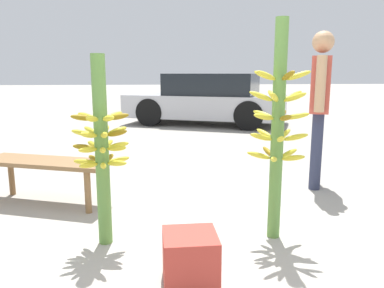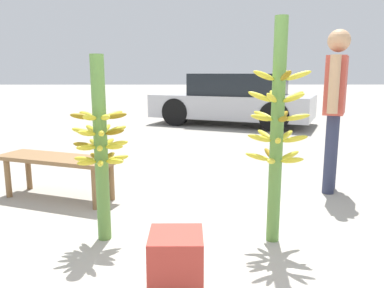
# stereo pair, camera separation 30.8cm
# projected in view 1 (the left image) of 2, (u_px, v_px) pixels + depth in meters

# --- Properties ---
(ground_plane) EXTENTS (80.00, 80.00, 0.00)m
(ground_plane) POSITION_uv_depth(u_px,v_px,m) (199.00, 269.00, 2.51)
(ground_plane) COLOR #9E998E
(banana_stalk_left) EXTENTS (0.43, 0.43, 1.43)m
(banana_stalk_left) POSITION_uv_depth(u_px,v_px,m) (102.00, 148.00, 2.77)
(banana_stalk_left) COLOR #5B8C3D
(banana_stalk_left) RESTS_ON ground_plane
(banana_stalk_center) EXTENTS (0.46, 0.47, 1.69)m
(banana_stalk_center) POSITION_uv_depth(u_px,v_px,m) (278.00, 127.00, 2.85)
(banana_stalk_center) COLOR #5B8C3D
(banana_stalk_center) RESTS_ON ground_plane
(vendor_person) EXTENTS (0.38, 0.64, 1.74)m
(vendor_person) POSITION_uv_depth(u_px,v_px,m) (320.00, 96.00, 4.14)
(vendor_person) COLOR #2D334C
(vendor_person) RESTS_ON ground_plane
(market_bench) EXTENTS (1.37, 0.84, 0.45)m
(market_bench) POSITION_uv_depth(u_px,v_px,m) (46.00, 167.00, 3.72)
(market_bench) COLOR olive
(market_bench) RESTS_ON ground_plane
(parked_car) EXTENTS (4.33, 3.21, 1.28)m
(parked_car) POSITION_uv_depth(u_px,v_px,m) (208.00, 99.00, 9.56)
(parked_car) COLOR #B7B7BC
(parked_car) RESTS_ON ground_plane
(produce_crate) EXTENTS (0.33, 0.33, 0.33)m
(produce_crate) POSITION_uv_depth(u_px,v_px,m) (190.00, 259.00, 2.30)
(produce_crate) COLOR #B2382D
(produce_crate) RESTS_ON ground_plane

